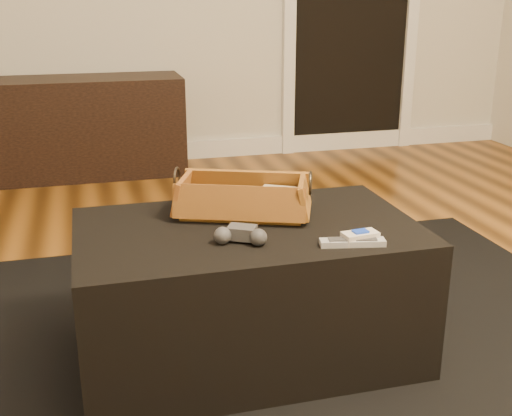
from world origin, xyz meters
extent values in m
cube|color=brown|center=(0.00, 0.00, -0.01)|extent=(5.00, 5.50, 0.01)
cube|color=white|center=(0.00, 2.73, 0.06)|extent=(5.00, 0.04, 0.12)
cube|color=black|center=(1.30, 2.73, 1.02)|extent=(0.82, 0.02, 2.00)
cube|color=white|center=(0.85, 2.72, 1.02)|extent=(0.08, 0.05, 2.05)
cube|color=white|center=(1.75, 2.72, 1.02)|extent=(0.08, 0.05, 2.05)
cube|color=black|center=(-0.69, 2.51, 0.30)|extent=(1.52, 0.45, 0.60)
cube|color=black|center=(-0.08, 0.16, 0.01)|extent=(2.60, 2.00, 0.01)
cube|color=black|center=(-0.08, 0.21, 0.22)|extent=(1.00, 0.60, 0.42)
cube|color=black|center=(-0.09, 0.30, 0.46)|extent=(0.22, 0.11, 0.02)
cube|color=tan|center=(0.05, 0.30, 0.48)|extent=(0.14, 0.13, 0.06)
cube|color=#9F6523|center=(-0.07, 0.31, 0.44)|extent=(0.40, 0.29, 0.01)
cube|color=#996822|center=(-0.03, 0.40, 0.50)|extent=(0.38, 0.18, 0.10)
cube|color=#905C20|center=(-0.10, 0.23, 0.50)|extent=(0.38, 0.18, 0.10)
cube|color=#A36624|center=(0.11, 0.24, 0.50)|extent=(0.11, 0.20, 0.10)
cube|color=#A76125|center=(-0.24, 0.38, 0.50)|extent=(0.11, 0.20, 0.10)
torus|color=#2C261D|center=(0.12, 0.24, 0.54)|extent=(0.04, 0.07, 0.07)
torus|color=#2E271E|center=(-0.26, 0.39, 0.54)|extent=(0.04, 0.07, 0.07)
cube|color=#373639|center=(-0.12, 0.10, 0.46)|extent=(0.09, 0.08, 0.04)
sphere|color=#39393C|center=(-0.18, 0.09, 0.46)|extent=(0.06, 0.06, 0.05)
sphere|color=#2F2E31|center=(-0.09, 0.05, 0.46)|extent=(0.06, 0.06, 0.05)
cube|color=#B8BAC1|center=(0.16, -0.01, 0.44)|extent=(0.18, 0.07, 0.02)
cube|color=#313134|center=(0.16, -0.01, 0.45)|extent=(0.13, 0.05, 0.00)
cube|color=beige|center=(0.19, 0.00, 0.45)|extent=(0.10, 0.06, 0.03)
cube|color=blue|center=(0.19, 0.00, 0.46)|extent=(0.04, 0.03, 0.01)
camera|label=1|loc=(-0.51, -1.51, 1.09)|focal=45.00mm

